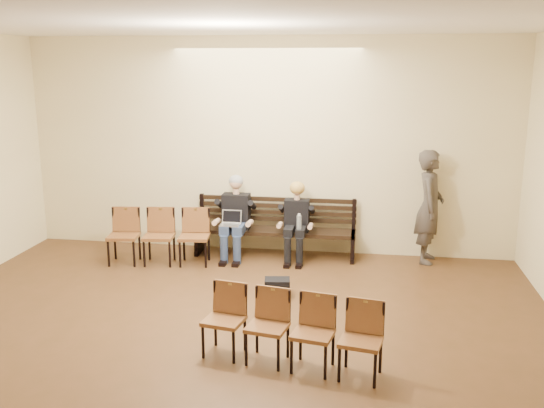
{
  "coord_description": "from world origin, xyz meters",
  "views": [
    {
      "loc": [
        1.58,
        -4.68,
        3.1
      ],
      "look_at": [
        0.23,
        4.05,
        1.01
      ],
      "focal_mm": 40.0,
      "sensor_mm": 36.0,
      "label": 1
    }
  ],
  "objects": [
    {
      "name": "seated_man",
      "position": [
        -0.45,
        4.53,
        0.65
      ],
      "size": [
        0.54,
        0.75,
        1.29
      ],
      "primitive_type": null,
      "color": "black",
      "rests_on": "ground"
    },
    {
      "name": "bench",
      "position": [
        0.18,
        4.65,
        0.23
      ],
      "size": [
        2.6,
        0.9,
        0.45
      ],
      "primitive_type": "cube",
      "color": "black",
      "rests_on": "ground"
    },
    {
      "name": "laptop",
      "position": [
        -0.48,
        4.29,
        0.56
      ],
      "size": [
        0.36,
        0.31,
        0.23
      ],
      "primitive_type": "cube",
      "rotation": [
        0.0,
        0.0,
        0.24
      ],
      "color": "silver",
      "rests_on": "bench"
    },
    {
      "name": "bag",
      "position": [
        0.47,
        2.92,
        0.12
      ],
      "size": [
        0.37,
        0.28,
        0.25
      ],
      "primitive_type": "cube",
      "rotation": [
        0.0,
        0.0,
        0.14
      ],
      "color": "black",
      "rests_on": "ground"
    },
    {
      "name": "room_walls",
      "position": [
        0.0,
        0.79,
        2.54
      ],
      "size": [
        8.02,
        10.01,
        3.51
      ],
      "color": "beige",
      "rests_on": "ground"
    },
    {
      "name": "passerby",
      "position": [
        2.6,
        4.75,
        1.03
      ],
      "size": [
        0.6,
        0.81,
        2.05
      ],
      "primitive_type": "imported",
      "rotation": [
        0.0,
        0.0,
        1.42
      ],
      "color": "#3C3631",
      "rests_on": "ground"
    },
    {
      "name": "water_bottle",
      "position": [
        0.61,
        4.3,
        0.57
      ],
      "size": [
        0.08,
        0.08,
        0.25
      ],
      "primitive_type": "cylinder",
      "rotation": [
        0.0,
        0.0,
        0.02
      ],
      "color": "silver",
      "rests_on": "bench"
    },
    {
      "name": "seated_woman",
      "position": [
        0.54,
        4.53,
        0.56
      ],
      "size": [
        0.48,
        0.67,
        1.12
      ],
      "primitive_type": null,
      "color": "black",
      "rests_on": "ground"
    },
    {
      "name": "chair_row_back",
      "position": [
        0.88,
        1.06,
        0.39
      ],
      "size": [
        1.94,
        0.76,
        0.78
      ],
      "primitive_type": "cube",
      "rotation": [
        0.0,
        0.0,
        -0.19
      ],
      "color": "brown",
      "rests_on": "ground"
    },
    {
      "name": "chair_row_front",
      "position": [
        -1.55,
        4.0,
        0.44
      ],
      "size": [
        1.61,
        0.66,
        0.87
      ],
      "primitive_type": "cube",
      "rotation": [
        0.0,
        0.0,
        0.12
      ],
      "color": "brown",
      "rests_on": "ground"
    }
  ]
}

